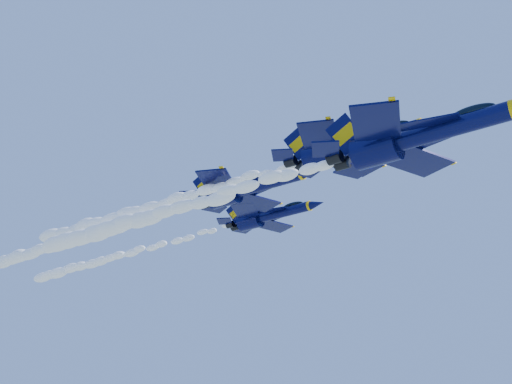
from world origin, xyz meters
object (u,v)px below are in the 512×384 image
Objects in this scene: jet_second at (352,145)px; jet_third at (248,188)px; jet_lead at (417,136)px; jet_fourth at (269,216)px.

jet_second is 16.89m from jet_third.
jet_fourth is (-28.56, 19.42, 5.43)m from jet_lead.
jet_second reaches higher than jet_lead.
jet_lead is 28.39m from jet_third.
jet_third is 9.30m from jet_fourth.
jet_third reaches higher than jet_fourth.
jet_second is (-9.46, 6.30, 4.65)m from jet_lead.
jet_lead is 12.28m from jet_second.
jet_third is at bearing -72.71° from jet_fourth.
jet_third reaches higher than jet_second.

